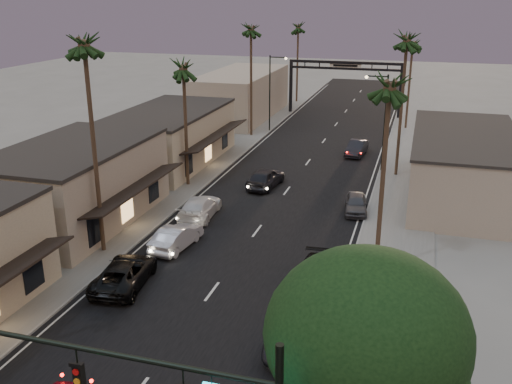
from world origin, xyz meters
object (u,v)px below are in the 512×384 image
Objects in this scene: arch at (345,74)px; oncoming_pickup at (125,273)px; palm_rb at (407,36)px; curbside_near at (305,332)px; palm_lc at (183,63)px; palm_far at (298,25)px; corner_tree at (368,342)px; palm_ld at (251,26)px; streetlight_right at (382,115)px; palm_ra at (390,80)px; oncoming_silver at (176,237)px; streetlight_left at (272,87)px; curbside_black at (316,278)px; palm_rc at (413,41)px; palm_lb at (83,38)px.

oncoming_pickup is (-5.04, -51.67, -4.77)m from arch.
palm_rb reaches higher than curbside_near.
palm_far is (0.30, 42.00, 0.97)m from palm_lc.
palm_ld is (-18.08, 47.55, 6.44)m from corner_tree.
streetlight_right is 0.68× the size of palm_ra.
oncoming_silver is at bearing -82.09° from palm_ld.
curbside_near reaches higher than oncoming_silver.
palm_ld is 1.08× the size of palm_ra.
streetlight_left is 1.64× the size of oncoming_pickup.
oncoming_pickup is at bearing -171.02° from curbside_black.
corner_tree is 0.58× the size of arch.
palm_lc and palm_rc have the same top height.
palm_rc is 2.09× the size of curbside_near.
oncoming_silver is at bearing -85.57° from streetlight_left.
palm_rb is (17.20, 22.00, -0.97)m from palm_lb.
oncoming_pickup is at bearing 88.43° from oncoming_silver.
arch is 13.85m from streetlight_left.
palm_lb is 1.15× the size of palm_far.
curbside_near is (-2.55, -48.70, -9.66)m from palm_rc.
corner_tree is 1.68× the size of curbside_black.
palm_far is at bearing 108.66° from curbside_near.
palm_lc is (0.00, 14.00, -2.92)m from palm_lb.
streetlight_right is 0.68× the size of palm_far.
palm_ra is at bearing -72.62° from palm_far.
palm_lb reaches higher than palm_ra.
corner_tree is 1.89× the size of oncoming_silver.
palm_rb is (8.60, -26.00, 6.88)m from arch.
streetlight_left reaches higher than arch.
palm_ld is 38.64m from oncoming_pickup.
palm_rb is at bearing -30.76° from streetlight_right.
palm_lc is 16.15m from oncoming_silver.
arch reaches higher than curbside_near.
palm_ld is 1.16× the size of palm_rc.
palm_rc reaches higher than arch.
palm_lb is at bearing 29.27° from oncoming_silver.
palm_lb is at bearing 161.20° from curbside_near.
corner_tree is at bearing 135.75° from oncoming_pickup.
arch is 52.13m from oncoming_pickup.
curbside_near is (14.65, -39.70, -11.60)m from palm_ld.
streetlight_left is (-16.40, 50.55, -0.65)m from corner_tree.
oncoming_silver is (4.33, -12.17, -9.70)m from palm_lc.
corner_tree is 0.98× the size of streetlight_left.
curbside_black is (5.53, -49.20, -4.77)m from arch.
oncoming_pickup is at bearing 170.48° from curbside_near.
curbside_black is at bearing 106.45° from corner_tree.
palm_lb is 1.07× the size of palm_rb.
palm_ra is (1.68, -21.00, 6.11)m from streetlight_right.
palm_rb is 3.06× the size of oncoming_silver.
streetlight_right is 18.66m from palm_lc.
streetlight_right and streetlight_left have the same top height.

